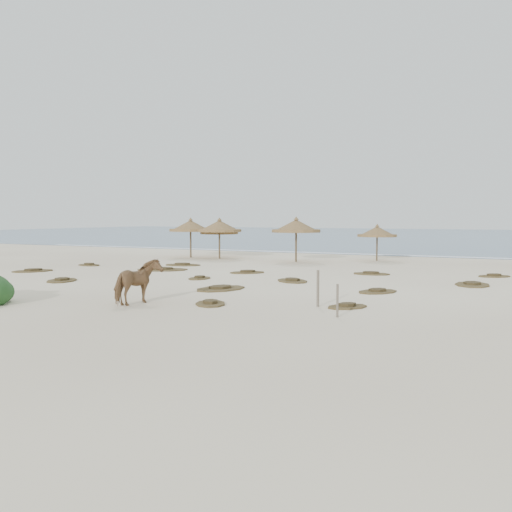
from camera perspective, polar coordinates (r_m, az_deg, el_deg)
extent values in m
plane|color=white|center=(24.86, -6.16, -3.41)|extent=(160.00, 160.00, 0.00)
cube|color=navy|center=(96.66, 18.84, 1.89)|extent=(200.00, 100.00, 0.01)
cube|color=white|center=(48.67, 10.75, 0.17)|extent=(70.00, 0.60, 0.01)
cylinder|color=brown|center=(44.54, -6.55, 1.35)|extent=(0.13, 0.13, 2.32)
cylinder|color=brown|center=(44.50, -6.56, 2.59)|extent=(3.68, 3.68, 0.20)
cone|color=brown|center=(44.50, -6.56, 3.06)|extent=(3.56, 3.56, 0.83)
cone|color=brown|center=(44.49, -6.57, 3.69)|extent=(0.40, 0.40, 0.24)
cylinder|color=brown|center=(42.98, -3.67, 1.28)|extent=(0.13, 0.13, 2.32)
cylinder|color=brown|center=(42.95, -3.68, 2.56)|extent=(4.19, 4.19, 0.20)
cone|color=brown|center=(42.94, -3.68, 3.04)|extent=(4.05, 4.05, 0.83)
cone|color=brown|center=(42.94, -3.69, 3.70)|extent=(0.40, 0.40, 0.24)
cylinder|color=brown|center=(44.43, -3.69, 1.21)|extent=(0.12, 0.12, 2.08)
cylinder|color=brown|center=(44.40, -3.69, 2.32)|extent=(3.02, 3.02, 0.18)
cone|color=brown|center=(44.39, -3.70, 2.74)|extent=(2.92, 2.92, 0.74)
cone|color=brown|center=(44.38, -3.70, 3.32)|extent=(0.36, 0.36, 0.22)
cylinder|color=brown|center=(39.99, 4.03, 1.11)|extent=(0.14, 0.14, 2.38)
cylinder|color=brown|center=(39.95, 4.03, 2.52)|extent=(4.08, 4.08, 0.20)
cone|color=brown|center=(39.94, 4.04, 3.06)|extent=(3.94, 3.94, 0.85)
cone|color=brown|center=(39.94, 4.04, 3.79)|extent=(0.41, 0.41, 0.25)
cylinder|color=brown|center=(41.75, 12.00, 0.89)|extent=(0.11, 0.11, 1.99)
cylinder|color=brown|center=(41.71, 12.02, 2.01)|extent=(3.45, 3.45, 0.17)
cone|color=brown|center=(41.70, 12.02, 2.44)|extent=(3.33, 3.33, 0.71)
cone|color=brown|center=(41.70, 12.03, 3.03)|extent=(0.34, 0.34, 0.21)
imported|color=brown|center=(21.13, -11.74, -2.56)|extent=(1.02, 1.99, 1.63)
cylinder|color=#6A5D50|center=(20.26, 6.21, -3.24)|extent=(0.10, 0.10, 1.30)
cylinder|color=#6A5D50|center=(18.25, 8.14, -4.44)|extent=(0.08, 0.08, 1.06)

